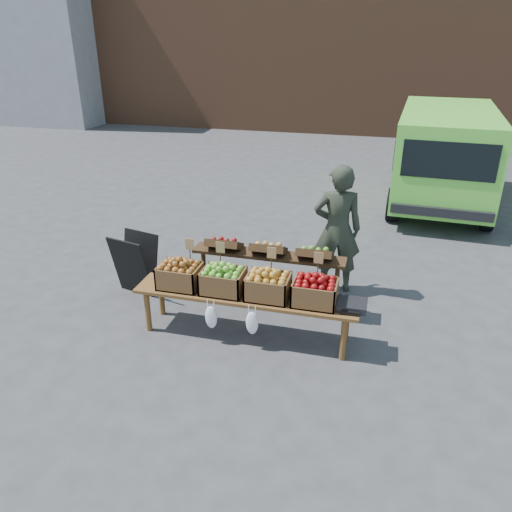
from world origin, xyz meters
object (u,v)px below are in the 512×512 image
(crate_green_apples, at_px, (315,293))
(crate_red_apples, at_px, (268,287))
(weighing_scale, at_px, (352,305))
(chalkboard_sign, at_px, (135,264))
(vendor, at_px, (337,230))
(crate_golden_apples, at_px, (180,276))
(back_table, at_px, (268,273))
(delivery_van, at_px, (443,158))
(display_bench, at_px, (246,315))
(crate_russet_pears, at_px, (223,281))

(crate_green_apples, bearing_deg, crate_red_apples, 180.00)
(weighing_scale, bearing_deg, chalkboard_sign, 167.77)
(vendor, xyz_separation_m, crate_golden_apples, (-1.73, -1.48, -0.21))
(back_table, bearing_deg, chalkboard_sign, -178.16)
(delivery_van, height_order, crate_red_apples, delivery_van)
(delivery_van, bearing_deg, crate_golden_apples, -116.75)
(crate_red_apples, bearing_deg, weighing_scale, 0.00)
(display_bench, distance_m, crate_green_apples, 0.93)
(delivery_van, distance_m, crate_golden_apples, 6.85)
(chalkboard_sign, distance_m, display_bench, 1.91)
(crate_golden_apples, height_order, weighing_scale, crate_golden_apples)
(chalkboard_sign, bearing_deg, delivery_van, 63.41)
(back_table, relative_size, crate_russet_pears, 4.20)
(back_table, xyz_separation_m, display_bench, (-0.11, -0.72, -0.24))
(back_table, relative_size, crate_green_apples, 4.20)
(display_bench, xyz_separation_m, crate_russet_pears, (-0.28, 0.00, 0.42))
(delivery_van, bearing_deg, chalkboard_sign, -126.53)
(back_table, height_order, crate_golden_apples, back_table)
(delivery_van, distance_m, vendor, 4.76)
(vendor, distance_m, crate_golden_apples, 2.28)
(crate_red_apples, bearing_deg, chalkboard_sign, 162.30)
(crate_golden_apples, bearing_deg, weighing_scale, 0.00)
(back_table, distance_m, weighing_scale, 1.35)
(display_bench, xyz_separation_m, crate_red_apples, (0.28, 0.00, 0.42))
(vendor, xyz_separation_m, weighing_scale, (0.35, -1.48, -0.31))
(chalkboard_sign, bearing_deg, crate_golden_apples, -20.96)
(vendor, bearing_deg, weighing_scale, 91.78)
(crate_green_apples, bearing_deg, delivery_van, 73.16)
(crate_golden_apples, xyz_separation_m, weighing_scale, (2.08, 0.00, -0.10))
(weighing_scale, bearing_deg, back_table, 147.76)
(chalkboard_sign, bearing_deg, crate_green_apples, -0.79)
(delivery_van, relative_size, back_table, 2.08)
(chalkboard_sign, height_order, back_table, back_table)
(back_table, distance_m, crate_russet_pears, 0.84)
(back_table, height_order, crate_red_apples, back_table)
(chalkboard_sign, relative_size, weighing_scale, 2.61)
(delivery_van, relative_size, weighing_scale, 12.83)
(back_table, distance_m, crate_red_apples, 0.76)
(crate_green_apples, bearing_deg, crate_russet_pears, 180.00)
(display_bench, height_order, weighing_scale, weighing_scale)
(back_table, bearing_deg, crate_red_apples, -76.98)
(crate_russet_pears, bearing_deg, crate_golden_apples, 180.00)
(crate_russet_pears, bearing_deg, chalkboard_sign, 156.50)
(back_table, xyz_separation_m, crate_russet_pears, (-0.38, -0.72, 0.19))
(delivery_van, height_order, crate_golden_apples, delivery_van)
(vendor, bearing_deg, delivery_van, -122.54)
(delivery_van, relative_size, crate_russet_pears, 8.72)
(crate_red_apples, xyz_separation_m, crate_green_apples, (0.55, 0.00, 0.00))
(vendor, distance_m, weighing_scale, 1.55)
(delivery_van, xyz_separation_m, crate_red_apples, (-2.34, -5.92, -0.27))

